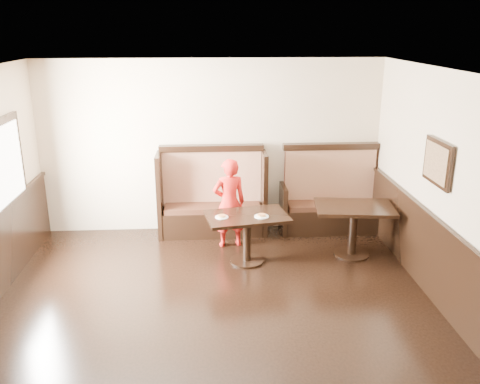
{
  "coord_description": "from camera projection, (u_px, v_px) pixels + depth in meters",
  "views": [
    {
      "loc": [
        -0.05,
        -4.55,
        3.27
      ],
      "look_at": [
        0.39,
        2.35,
        1.0
      ],
      "focal_mm": 38.0,
      "sensor_mm": 36.0,
      "label": 1
    }
  ],
  "objects": [
    {
      "name": "pizza_plate_right",
      "position": [
        262.0,
        216.0,
        7.1
      ],
      "size": [
        0.2,
        0.2,
        0.04
      ],
      "color": "white",
      "rests_on": "table_main"
    },
    {
      "name": "table_main",
      "position": [
        247.0,
        226.0,
        7.22
      ],
      "size": [
        1.24,
        0.89,
        0.72
      ],
      "rotation": [
        0.0,
        0.0,
        0.17
      ],
      "color": "black",
      "rests_on": "ground"
    },
    {
      "name": "room_shell",
      "position": [
        188.0,
        284.0,
        5.38
      ],
      "size": [
        7.0,
        7.0,
        7.0
      ],
      "color": "#C7B290",
      "rests_on": "ground"
    },
    {
      "name": "booth_main",
      "position": [
        212.0,
        202.0,
        8.3
      ],
      "size": [
        1.75,
        0.72,
        1.45
      ],
      "color": "black",
      "rests_on": "ground"
    },
    {
      "name": "ground",
      "position": [
        217.0,
        352.0,
        5.34
      ],
      "size": [
        7.0,
        7.0,
        0.0
      ],
      "primitive_type": "plane",
      "color": "black",
      "rests_on": "ground"
    },
    {
      "name": "table_neighbor",
      "position": [
        354.0,
        219.0,
        7.43
      ],
      "size": [
        1.19,
        0.85,
        0.78
      ],
      "rotation": [
        0.0,
        0.0,
        -0.11
      ],
      "color": "black",
      "rests_on": "ground"
    },
    {
      "name": "child",
      "position": [
        229.0,
        203.0,
        7.74
      ],
      "size": [
        0.56,
        0.43,
        1.4
      ],
      "primitive_type": "imported",
      "rotation": [
        0.0,
        0.0,
        3.34
      ],
      "color": "red",
      "rests_on": "ground"
    },
    {
      "name": "booth_neighbor",
      "position": [
        330.0,
        202.0,
        8.43
      ],
      "size": [
        1.65,
        0.72,
        1.45
      ],
      "color": "black",
      "rests_on": "ground"
    },
    {
      "name": "pizza_plate_left",
      "position": [
        222.0,
        216.0,
        7.08
      ],
      "size": [
        0.19,
        0.19,
        0.03
      ],
      "color": "white",
      "rests_on": "table_main"
    }
  ]
}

